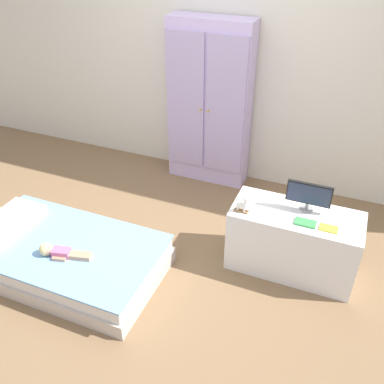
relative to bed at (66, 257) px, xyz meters
name	(u,v)px	position (x,y,z in m)	size (l,w,h in m)	color
ground_plane	(163,264)	(0.67, 0.34, -0.14)	(10.00, 10.00, 0.02)	brown
back_wall	(231,45)	(0.67, 1.92, 1.22)	(6.40, 0.05, 2.70)	silver
bed	(66,257)	(0.00, 0.00, 0.00)	(1.49, 0.86, 0.25)	beige
pillow	(6,224)	(-0.55, 0.00, 0.16)	(0.32, 0.61, 0.06)	white
doll	(56,251)	(0.03, -0.12, 0.17)	(0.39, 0.16, 0.10)	#D6668E
wardrobe	(209,105)	(0.53, 1.74, 0.69)	(0.80, 0.29, 1.62)	silver
tv_stand	(293,241)	(1.62, 0.69, 0.14)	(0.96, 0.43, 0.53)	white
tv_monitor	(309,195)	(1.67, 0.76, 0.54)	(0.32, 0.10, 0.23)	#99999E
rocking_horse_toy	(243,205)	(1.24, 0.56, 0.47)	(0.11, 0.04, 0.13)	#8E6642
book_green	(305,223)	(1.69, 0.59, 0.41)	(0.15, 0.09, 0.01)	#429E51
book_yellow	(329,228)	(1.85, 0.59, 0.41)	(0.13, 0.08, 0.01)	gold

